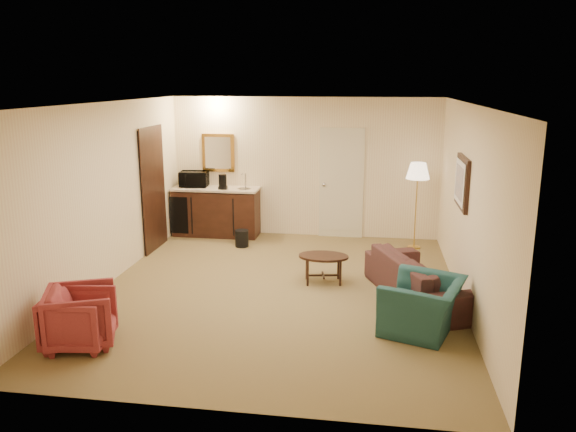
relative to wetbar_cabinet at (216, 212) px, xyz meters
name	(u,v)px	position (x,y,z in m)	size (l,w,h in m)	color
ground	(278,291)	(1.65, -2.72, -0.46)	(6.00, 6.00, 0.00)	olive
room_walls	(280,162)	(1.55, -1.95, 1.26)	(5.02, 6.01, 2.61)	#F6E3B8
wetbar_cabinet	(216,212)	(0.00, 0.00, 0.00)	(1.64, 0.58, 0.92)	#391C12
sofa	(421,271)	(3.60, -2.74, -0.06)	(2.04, 0.60, 0.80)	black
teal_armchair	(423,297)	(3.55, -3.73, -0.04)	(0.96, 0.63, 0.84)	#1C4646
rose_chair_near	(79,317)	(-0.25, -4.72, -0.12)	(0.67, 0.62, 0.69)	#973136
rose_chair_far	(81,314)	(-0.25, -4.67, -0.09)	(0.71, 0.67, 0.73)	#973136
coffee_table	(323,269)	(2.25, -2.29, -0.25)	(0.73, 0.49, 0.42)	black
floor_lamp	(416,206)	(3.69, -0.32, 0.31)	(0.41, 0.41, 1.53)	gold
waste_bin	(242,238)	(0.65, -0.68, -0.31)	(0.24, 0.24, 0.30)	black
microwave	(194,177)	(-0.44, 0.06, 0.64)	(0.52, 0.29, 0.36)	black
coffee_maker	(223,182)	(0.17, -0.10, 0.60)	(0.15, 0.15, 0.28)	black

